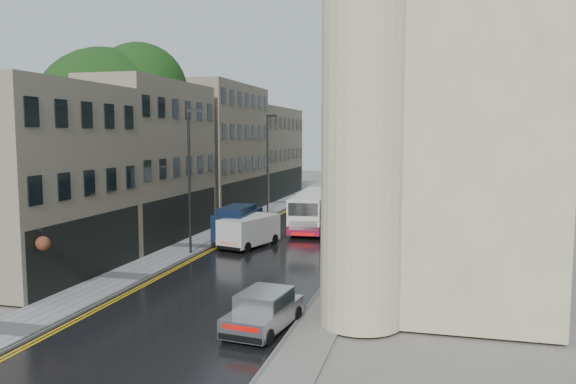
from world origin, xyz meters
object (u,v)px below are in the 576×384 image
at_px(tree_far, 188,148).
at_px(lamp_post_far, 267,164).
at_px(white_van, 223,234).
at_px(lamp_post_near, 189,182).
at_px(tree_near, 106,142).
at_px(pedestrian, 218,222).
at_px(silver_hatchback, 227,319).
at_px(cream_bus, 293,215).
at_px(navy_van, 216,227).
at_px(white_lorry, 347,194).

bearing_deg(tree_far, lamp_post_far, 28.05).
distance_m(tree_far, white_van, 17.43).
bearing_deg(white_van, lamp_post_near, -112.39).
relative_size(white_van, lamp_post_far, 0.51).
bearing_deg(tree_far, lamp_post_near, -65.47).
distance_m(tree_near, pedestrian, 9.86).
bearing_deg(tree_near, silver_hatchback, -47.23).
xyz_separation_m(cream_bus, silver_hatchback, (2.90, -21.88, -0.66)).
bearing_deg(white_van, cream_bus, 82.83).
distance_m(navy_van, pedestrian, 4.82).
xyz_separation_m(cream_bus, pedestrian, (-5.50, -1.45, -0.51)).
bearing_deg(pedestrian, lamp_post_far, -101.55).
xyz_separation_m(tree_far, lamp_post_far, (6.55, 3.49, -1.53)).
relative_size(lamp_post_near, lamp_post_far, 0.96).
bearing_deg(pedestrian, tree_near, 22.94).
distance_m(tree_near, cream_bus, 14.43).
relative_size(tree_far, pedestrian, 7.73).
bearing_deg(cream_bus, pedestrian, -168.96).
bearing_deg(white_van, silver_hatchback, -52.36).
height_order(tree_far, navy_van, tree_far).
height_order(tree_near, cream_bus, tree_near).
distance_m(silver_hatchback, navy_van, 17.30).
distance_m(pedestrian, lamp_post_near, 8.17).
distance_m(white_lorry, pedestrian, 13.88).
bearing_deg(pedestrian, tree_far, -64.57).
height_order(cream_bus, pedestrian, cream_bus).
bearing_deg(lamp_post_near, tree_far, 95.42).
height_order(silver_hatchback, pedestrian, pedestrian).
xyz_separation_m(tree_near, white_van, (9.08, -1.14, -5.88)).
bearing_deg(tree_near, white_van, -7.18).
bearing_deg(white_van, pedestrian, 131.32).
distance_m(white_van, lamp_post_far, 18.14).
bearing_deg(navy_van, white_lorry, 66.96).
distance_m(silver_hatchback, pedestrian, 22.09).
height_order(white_van, pedestrian, white_van).
bearing_deg(lamp_post_near, lamp_post_far, 73.09).
distance_m(white_lorry, lamp_post_near, 19.93).
bearing_deg(tree_far, pedestrian, -54.42).
bearing_deg(pedestrian, silver_hatchback, 102.20).
bearing_deg(tree_near, lamp_post_far, 67.45).
xyz_separation_m(white_van, navy_van, (-0.88, 0.90, 0.27)).
xyz_separation_m(navy_van, lamp_post_far, (-1.35, 16.73, 3.37)).
distance_m(tree_far, cream_bus, 14.63).
height_order(white_lorry, lamp_post_near, lamp_post_near).
relative_size(pedestrian, lamp_post_far, 0.18).
relative_size(tree_near, white_lorry, 1.74).
height_order(navy_van, pedestrian, navy_van).
relative_size(tree_near, pedestrian, 8.62).
distance_m(white_lorry, silver_hatchback, 31.70).
bearing_deg(white_lorry, tree_far, -158.33).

